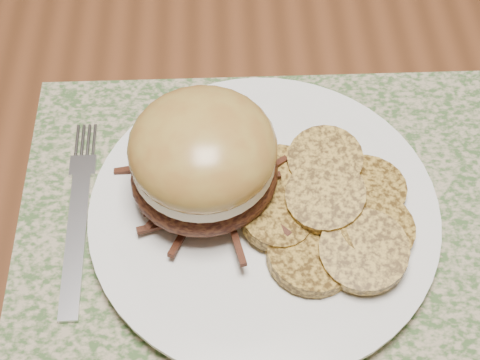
% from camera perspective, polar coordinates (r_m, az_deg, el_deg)
% --- Properties ---
extents(ground, '(3.50, 3.50, 0.00)m').
position_cam_1_polar(ground, '(1.33, 6.27, -10.85)').
color(ground, brown).
rests_on(ground, ground).
extents(dining_table, '(1.50, 0.90, 0.75)m').
position_cam_1_polar(dining_table, '(0.77, 10.82, 9.53)').
color(dining_table, brown).
rests_on(dining_table, ground).
extents(placemat, '(0.45, 0.33, 0.00)m').
position_cam_1_polar(placemat, '(0.54, 5.01, -4.22)').
color(placemat, '#3F5C2F').
rests_on(placemat, dining_table).
extents(dinner_plate, '(0.26, 0.26, 0.02)m').
position_cam_1_polar(dinner_plate, '(0.53, 2.04, -2.77)').
color(dinner_plate, white).
rests_on(dinner_plate, placemat).
extents(pork_sandwich, '(0.14, 0.14, 0.09)m').
position_cam_1_polar(pork_sandwich, '(0.50, -3.14, 1.78)').
color(pork_sandwich, black).
rests_on(pork_sandwich, dinner_plate).
extents(roasted_potatoes, '(0.14, 0.16, 0.04)m').
position_cam_1_polar(roasted_potatoes, '(0.52, 7.68, -2.56)').
color(roasted_potatoes, '#B18834').
rests_on(roasted_potatoes, dinner_plate).
extents(fork, '(0.02, 0.18, 0.00)m').
position_cam_1_polar(fork, '(0.55, -13.62, -2.74)').
color(fork, silver).
rests_on(fork, placemat).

